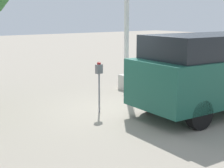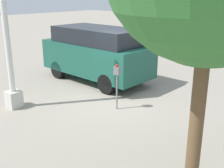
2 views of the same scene
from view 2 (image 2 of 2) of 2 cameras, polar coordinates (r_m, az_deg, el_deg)
ground_plane at (r=9.72m, az=-0.06°, el=-3.59°), size 80.00×80.00×0.00m
parking_meter_near at (r=8.76m, az=1.00°, el=1.54°), size 0.21×0.12×1.49m
lamp_post at (r=9.29m, az=-20.35°, el=6.69°), size 0.44×0.44×5.51m
parked_van at (r=11.79m, az=-3.14°, el=6.45°), size 4.90×2.29×2.26m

